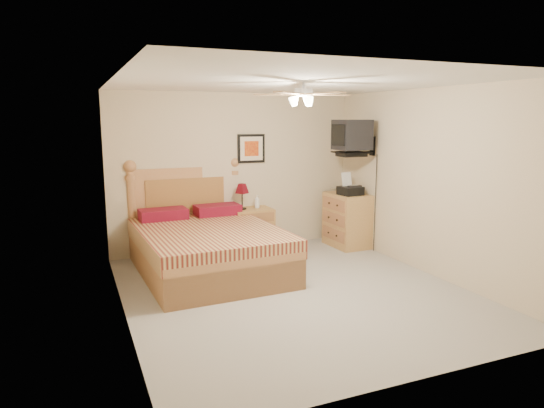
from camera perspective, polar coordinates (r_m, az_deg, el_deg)
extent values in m
plane|color=gray|center=(6.06, 2.64, -10.21)|extent=(4.50, 4.50, 0.00)
cube|color=white|center=(5.70, 2.85, 14.09)|extent=(4.00, 4.50, 0.04)
cube|color=beige|center=(7.82, -4.36, 3.78)|extent=(4.00, 0.04, 2.50)
cube|color=beige|center=(3.87, 17.17, -3.00)|extent=(4.00, 0.04, 2.50)
cube|color=beige|center=(5.22, -17.50, 0.25)|extent=(0.04, 4.50, 2.50)
cube|color=beige|center=(6.84, 18.06, 2.43)|extent=(0.04, 4.50, 2.50)
cube|color=#A67033|center=(7.81, -2.35, -2.99)|extent=(0.63, 0.47, 0.68)
imported|color=white|center=(7.78, -1.78, 0.30)|extent=(0.11, 0.11, 0.21)
cube|color=black|center=(7.86, -2.47, 6.54)|extent=(0.46, 0.04, 0.46)
cube|color=#A2793B|center=(8.11, 8.83, -1.87)|extent=(0.55, 0.77, 0.88)
imported|color=#B3A893|center=(8.27, 7.63, 1.57)|extent=(0.23, 0.29, 0.02)
imported|color=gray|center=(8.27, 7.52, 1.73)|extent=(0.27, 0.30, 0.02)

